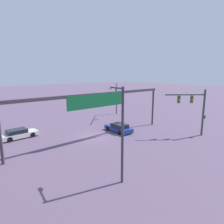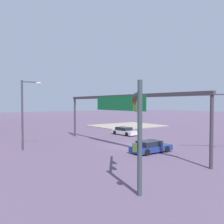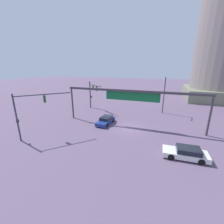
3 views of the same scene
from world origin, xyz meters
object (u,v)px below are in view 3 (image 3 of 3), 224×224
sedan_car_approaching (106,120)px  sedan_car_waiting_far (186,153)px  traffic_signal_near_corner (92,91)px  traffic_signal_opposite_side (30,108)px  streetlamp_curved_arm (164,93)px

sedan_car_approaching → sedan_car_waiting_far: 13.36m
sedan_car_approaching → sedan_car_waiting_far: size_ratio=0.97×
traffic_signal_near_corner → sedan_car_approaching: (6.47, -7.78, -3.48)m
traffic_signal_near_corner → traffic_signal_opposite_side: traffic_signal_near_corner is taller
traffic_signal_opposite_side → streetlamp_curved_arm: bearing=1.8°
streetlamp_curved_arm → traffic_signal_near_corner: bearing=-75.1°
traffic_signal_near_corner → sedan_car_waiting_far: (18.22, -14.13, -3.47)m
streetlamp_curved_arm → sedan_car_approaching: bearing=-34.6°
traffic_signal_near_corner → traffic_signal_opposite_side: (-0.56, -16.14, 0.20)m
streetlamp_curved_arm → traffic_signal_opposite_side: bearing=-33.7°
traffic_signal_near_corner → sedan_car_approaching: size_ratio=1.40×
traffic_signal_near_corner → traffic_signal_opposite_side: bearing=-54.5°
traffic_signal_opposite_side → sedan_car_waiting_far: traffic_signal_opposite_side is taller
traffic_signal_near_corner → streetlamp_curved_arm: size_ratio=0.84×
traffic_signal_opposite_side → sedan_car_waiting_far: size_ratio=1.35×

